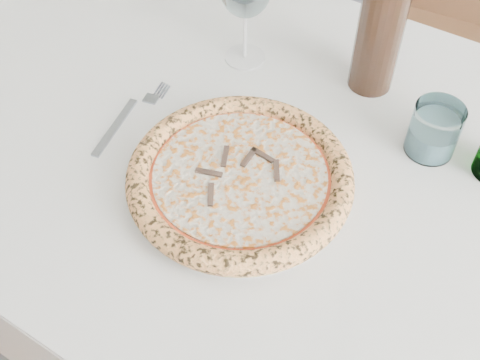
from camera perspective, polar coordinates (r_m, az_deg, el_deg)
The scene contains 6 objects.
dining_table at distance 1.01m, azimuth 3.46°, elevation -0.47°, with size 1.55×0.99×0.76m.
plate at distance 0.88m, azimuth 0.00°, elevation -0.47°, with size 0.31×0.31×0.02m.
pizza at distance 0.87m, azimuth -0.00°, elevation 0.27°, with size 0.33×0.33×0.03m.
fork at distance 1.00m, azimuth -10.67°, elevation 5.83°, with size 0.05×0.19×0.00m.
tumbler at distance 0.96m, azimuth 17.87°, elevation 4.30°, with size 0.08×0.08×0.09m.
wine_bottle at distance 1.00m, azimuth 13.35°, elevation 14.57°, with size 0.07×0.07×0.30m.
Camera 1 is at (0.18, -0.48, 1.44)m, focal length 45.00 mm.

